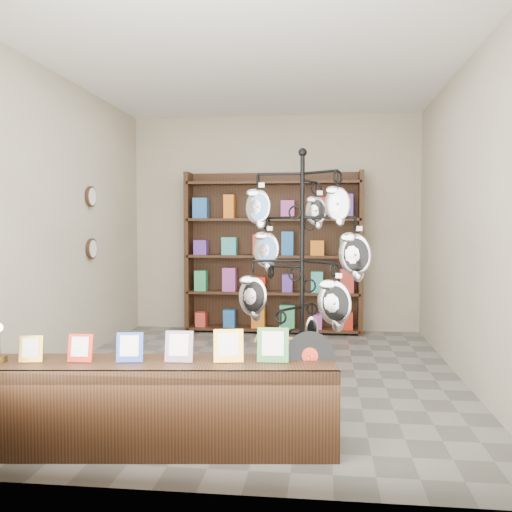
# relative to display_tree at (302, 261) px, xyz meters

# --- Properties ---
(ground) EXTENTS (5.00, 5.00, 0.00)m
(ground) POSITION_rel_display_tree_xyz_m (-0.52, 1.09, -1.19)
(ground) COLOR slate
(ground) RESTS_ON ground
(room_envelope) EXTENTS (5.00, 5.00, 5.00)m
(room_envelope) POSITION_rel_display_tree_xyz_m (-0.52, 1.09, 0.66)
(room_envelope) COLOR #B9AD95
(room_envelope) RESTS_ON ground
(display_tree) EXTENTS (1.11, 1.11, 2.06)m
(display_tree) POSITION_rel_display_tree_xyz_m (0.00, 0.00, 0.00)
(display_tree) COLOR black
(display_tree) RESTS_ON ground
(front_shelf) EXTENTS (2.39, 0.75, 0.83)m
(front_shelf) POSITION_rel_display_tree_xyz_m (-0.92, -0.83, -0.90)
(front_shelf) COLOR black
(front_shelf) RESTS_ON ground
(back_shelving) EXTENTS (2.42, 0.36, 2.20)m
(back_shelving) POSITION_rel_display_tree_xyz_m (-0.52, 3.39, -0.16)
(back_shelving) COLOR black
(back_shelving) RESTS_ON ground
(wall_clocks) EXTENTS (0.03, 0.24, 0.84)m
(wall_clocks) POSITION_rel_display_tree_xyz_m (-2.49, 1.89, 0.31)
(wall_clocks) COLOR black
(wall_clocks) RESTS_ON ground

